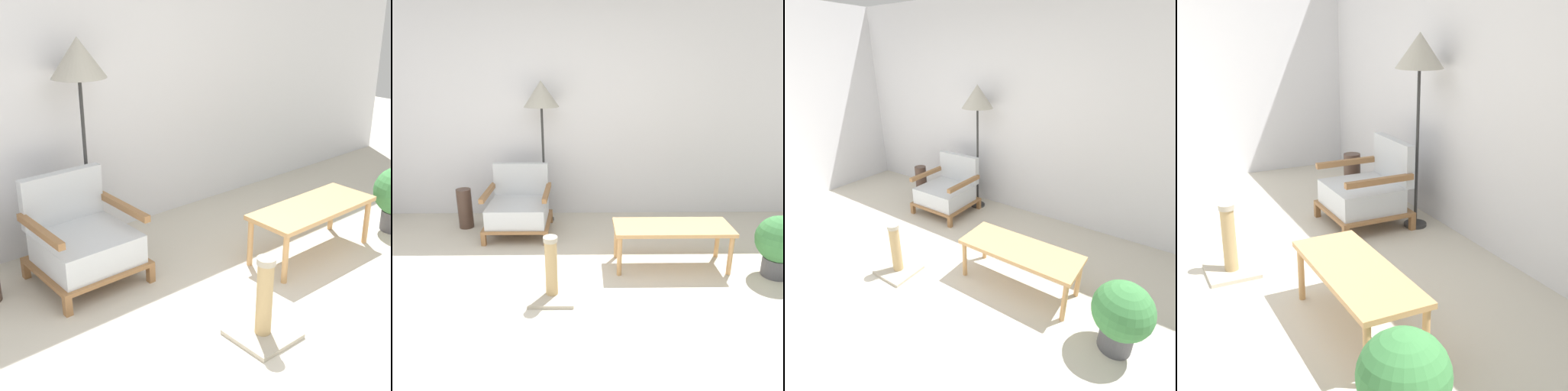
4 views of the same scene
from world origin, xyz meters
The scene contains 8 objects.
ground_plane centered at (0.00, 0.00, 0.00)m, with size 14.00×14.00×0.00m, color beige.
wall_back centered at (0.00, 2.52, 1.35)m, with size 8.00×0.06×2.70m.
armchair centered at (-0.61, 1.88, 0.30)m, with size 0.72×0.69×0.75m.
floor_lamp centered at (-0.34, 2.24, 1.49)m, with size 0.40×0.40×1.68m.
coffee_table centered at (0.96, 1.06, 0.37)m, with size 1.09×0.43×0.41m.
vase centered at (-1.27, 2.03, 0.24)m, with size 0.17×0.17×0.47m, color #473328.
potted_plant centered at (1.88, 0.86, 0.33)m, with size 0.42×0.42×0.57m.
scratching_post centered at (-0.13, 0.55, 0.17)m, with size 0.37×0.37×0.54m.
Camera 2 is at (0.13, -2.20, 1.80)m, focal length 35.00 mm.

